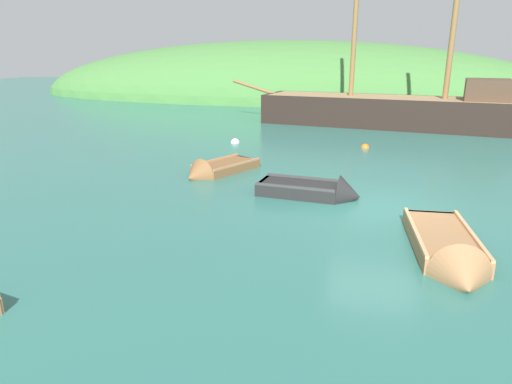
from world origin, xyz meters
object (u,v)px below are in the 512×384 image
rowboat_outer_left (316,192)px  buoy_white (235,143)px  rowboat_portside (449,255)px  sailing_ship (402,116)px  rowboat_far (215,171)px  buoy_orange (365,148)px

rowboat_outer_left → buoy_white: rowboat_outer_left is taller
rowboat_outer_left → rowboat_portside: (3.14, -3.70, -0.02)m
sailing_ship → rowboat_far: size_ratio=5.69×
sailing_ship → rowboat_outer_left: bearing=86.2°
rowboat_portside → buoy_orange: (-1.73, 11.45, -0.11)m
buoy_white → rowboat_outer_left: bearing=-58.4°
rowboat_outer_left → buoy_orange: 7.88m
buoy_orange → buoy_white: 6.06m
rowboat_far → sailing_ship: bearing=177.3°
sailing_ship → rowboat_portside: size_ratio=4.93×
sailing_ship → rowboat_outer_left: sailing_ship is taller
rowboat_outer_left → rowboat_far: rowboat_outer_left is taller
sailing_ship → rowboat_portside: (-0.24, -18.13, -0.52)m
rowboat_portside → rowboat_far: 8.86m
rowboat_outer_left → rowboat_portside: bearing=-43.4°
sailing_ship → rowboat_portside: 18.14m
sailing_ship → rowboat_far: 14.48m
sailing_ship → rowboat_portside: bearing=98.6°
sailing_ship → buoy_white: bearing=49.9°
buoy_orange → rowboat_far: bearing=-131.2°
sailing_ship → rowboat_far: bearing=69.8°
rowboat_far → rowboat_portside: bearing=78.1°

